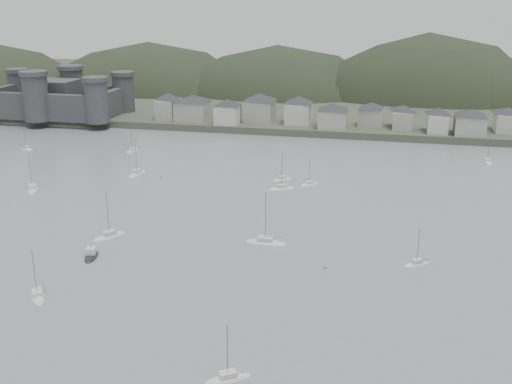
# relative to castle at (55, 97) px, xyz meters

# --- Properties ---
(ground) EXTENTS (900.00, 900.00, 0.00)m
(ground) POSITION_rel_castle_xyz_m (120.00, -179.80, -10.96)
(ground) COLOR slate
(ground) RESTS_ON ground
(far_shore_land) EXTENTS (900.00, 250.00, 3.00)m
(far_shore_land) POSITION_rel_castle_xyz_m (120.00, 115.20, -9.46)
(far_shore_land) COLOR #383D2D
(far_shore_land) RESTS_ON ground
(forested_ridge) EXTENTS (851.55, 103.94, 102.57)m
(forested_ridge) POSITION_rel_castle_xyz_m (124.83, 89.60, -22.25)
(forested_ridge) COLOR black
(forested_ridge) RESTS_ON ground
(castle) EXTENTS (66.00, 43.00, 20.00)m
(castle) POSITION_rel_castle_xyz_m (0.00, 0.00, 0.00)
(castle) COLOR #37373A
(castle) RESTS_ON far_shore_land
(waterfront_town) EXTENTS (451.48, 28.46, 12.92)m
(waterfront_town) POSITION_rel_castle_xyz_m (170.59, 3.54, -2.30)
(waterfront_town) COLOR #A09D92
(waterfront_town) RESTS_ON far_shore_land
(moored_fleet) EXTENTS (267.87, 163.38, 13.99)m
(moored_fleet) POSITION_rel_castle_xyz_m (120.99, -105.93, -10.79)
(moored_fleet) COLOR silver
(moored_fleet) RESTS_ON ground
(motor_launch_far) EXTENTS (4.57, 8.02, 3.82)m
(motor_launch_far) POSITION_rel_castle_xyz_m (90.06, -141.74, -10.67)
(motor_launch_far) COLOR black
(motor_launch_far) RESTS_ON ground
(mooring_buoys) EXTENTS (164.16, 113.07, 0.70)m
(mooring_buoys) POSITION_rel_castle_xyz_m (125.49, -141.03, -10.81)
(mooring_buoys) COLOR #C06340
(mooring_buoys) RESTS_ON ground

